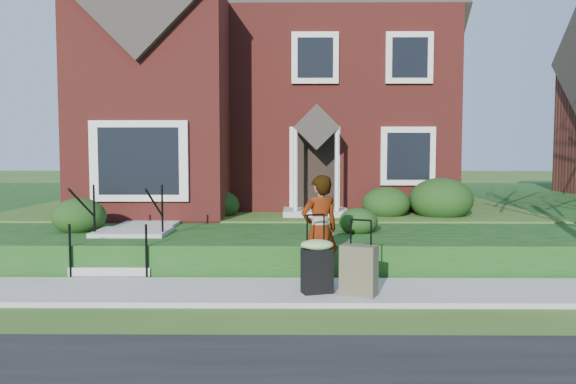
{
  "coord_description": "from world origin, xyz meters",
  "views": [
    {
      "loc": [
        0.63,
        -8.54,
        2.18
      ],
      "look_at": [
        0.54,
        2.0,
        1.45
      ],
      "focal_mm": 35.0,
      "sensor_mm": 36.0,
      "label": 1
    }
  ],
  "objects_px": {
    "front_steps": "(126,244)",
    "suitcase_olive": "(359,270)",
    "woman": "(320,230)",
    "suitcase_black": "(317,263)"
  },
  "relations": [
    {
      "from": "front_steps",
      "to": "suitcase_olive",
      "type": "xyz_separation_m",
      "value": [
        4.11,
        -2.21,
        -0.02
      ]
    },
    {
      "from": "front_steps",
      "to": "woman",
      "type": "bearing_deg",
      "value": -23.42
    },
    {
      "from": "front_steps",
      "to": "suitcase_black",
      "type": "distance_m",
      "value": 4.07
    },
    {
      "from": "woman",
      "to": "suitcase_olive",
      "type": "height_order",
      "value": "woman"
    },
    {
      "from": "woman",
      "to": "suitcase_olive",
      "type": "relative_size",
      "value": 1.56
    },
    {
      "from": "front_steps",
      "to": "suitcase_olive",
      "type": "height_order",
      "value": "front_steps"
    },
    {
      "from": "suitcase_olive",
      "to": "suitcase_black",
      "type": "bearing_deg",
      "value": -167.61
    },
    {
      "from": "suitcase_black",
      "to": "suitcase_olive",
      "type": "bearing_deg",
      "value": -29.44
    },
    {
      "from": "suitcase_black",
      "to": "suitcase_olive",
      "type": "relative_size",
      "value": 1.06
    },
    {
      "from": "front_steps",
      "to": "suitcase_black",
      "type": "relative_size",
      "value": 1.7
    }
  ]
}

